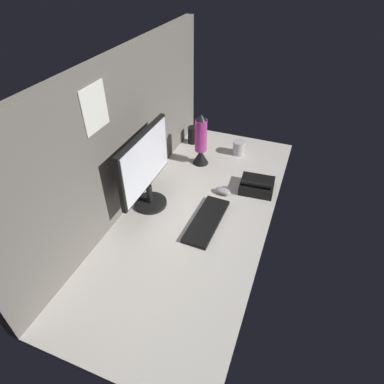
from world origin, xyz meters
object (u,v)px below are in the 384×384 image
mug_black_travel (193,135)px  mug_steel (239,148)px  keyboard (207,221)px  lava_lamp (201,143)px  monitor (146,167)px  mouse (223,191)px  desk_phone (257,186)px

mug_black_travel → mug_steel: bearing=-94.3°
keyboard → lava_lamp: size_ratio=1.09×
monitor → mouse: 48.17cm
keyboard → lava_lamp: bearing=25.2°
lava_lamp → desk_phone: 44.70cm
mouse → mug_black_travel: 61.21cm
monitor → lava_lamp: bearing=-13.8°
mug_steel → lava_lamp: bearing=134.5°
monitor → lava_lamp: monitor is taller
desk_phone → keyboard: bearing=153.4°
mug_steel → mouse: bearing=-176.3°
mouse → mug_steel: size_ratio=1.03×
mouse → desk_phone: size_ratio=0.47×
mug_steel → lava_lamp: lava_lamp is taller
mug_steel → desk_phone: 40.76cm
monitor → mouse: monitor is taller
keyboard → mug_steel: 71.70cm
mug_steel → lava_lamp: size_ratio=0.27×
keyboard → mug_steel: (71.58, 2.06, 3.64)cm
monitor → mouse: bearing=-56.2°
monitor → keyboard: bearing=-93.9°
mug_black_travel → lava_lamp: lava_lamp is taller
keyboard → mouse: bearing=-0.1°
monitor → desk_phone: size_ratio=2.33×
monitor → mug_black_travel: monitor is taller
mug_black_travel → desk_phone: bearing=-124.8°
mouse → mug_black_travel: (48.26, 37.39, 4.44)cm
mug_steel → mug_black_travel: bearing=85.7°
monitor → desk_phone: (33.87, -52.52, -21.30)cm
monitor → mug_steel: 78.96cm
keyboard → mug_black_travel: 82.85cm
mug_steel → monitor: bearing=155.0°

